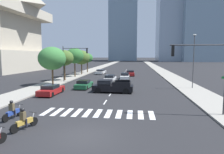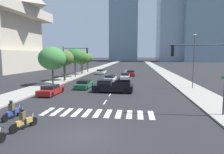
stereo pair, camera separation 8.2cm
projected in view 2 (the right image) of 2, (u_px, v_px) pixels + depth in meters
ground_plane at (83, 136)px, 12.04m from camera, size 800.00×800.00×0.00m
sidewalk_east at (175, 79)px, 40.27m from camera, size 4.00×260.00×0.15m
sidewalk_west at (70, 77)px, 42.98m from camera, size 4.00×260.00×0.15m
crosswalk_near at (98, 113)px, 16.71m from camera, size 9.45×2.43×0.01m
lane_divider_center at (122, 77)px, 44.33m from camera, size 0.14×50.00×0.01m
motorcycle_lead at (24, 121)px, 13.02m from camera, size 1.00×2.05×1.49m
motorcycle_third at (12, 111)px, 15.17m from camera, size 0.70×2.19×1.49m
pickup_truck at (111, 86)px, 26.03m from camera, size 5.35×2.30×1.67m
sedan_red_0 at (51, 90)px, 24.65m from camera, size 1.86×4.63×1.25m
sedan_white_1 at (110, 79)px, 35.70m from camera, size 1.93×4.41×1.36m
sedan_green_2 at (84, 84)px, 29.24m from camera, size 1.93×4.27×1.22m
sedan_white_3 at (125, 76)px, 40.57m from camera, size 1.92×4.69×1.25m
sedan_white_4 at (101, 72)px, 51.49m from camera, size 2.26×4.89×1.22m
sedan_red_5 at (131, 73)px, 47.05m from camera, size 2.04×4.34×1.27m
traffic_signal_near at (205, 64)px, 15.58m from camera, size 4.68×0.28×5.97m
traffic_signal_far at (72, 57)px, 35.38m from camera, size 4.97×0.28×6.39m
street_lamp_east at (194, 57)px, 28.20m from camera, size 0.50×0.24×7.74m
street_tree_nearest at (52, 58)px, 31.78m from camera, size 4.40×4.40×6.12m
street_tree_second at (65, 58)px, 37.23m from camera, size 3.49×3.49×5.74m
street_tree_third at (75, 56)px, 43.48m from camera, size 4.00×4.00×6.34m
street_tree_fourth at (82, 57)px, 48.98m from camera, size 4.16×4.16×5.98m
street_tree_fifth at (88, 58)px, 54.90m from camera, size 3.07×3.07×5.32m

